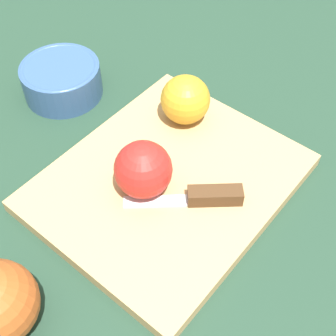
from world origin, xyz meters
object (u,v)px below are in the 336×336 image
knife (208,196)px  bowl (62,78)px  apple_half_left (186,100)px  apple_half_right (143,169)px

knife → bowl: bowl is taller
apple_half_left → bowl: (0.08, -0.19, -0.03)m
knife → bowl: bearing=-48.5°
knife → bowl: size_ratio=1.00×
apple_half_right → apple_half_left: bearing=-74.8°
apple_half_left → bowl: bearing=140.4°
apple_half_right → knife: bearing=-156.1°
apple_half_left → knife: bearing=-98.0°
apple_half_right → knife: apple_half_right is taller
apple_half_left → knife: size_ratio=0.57×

